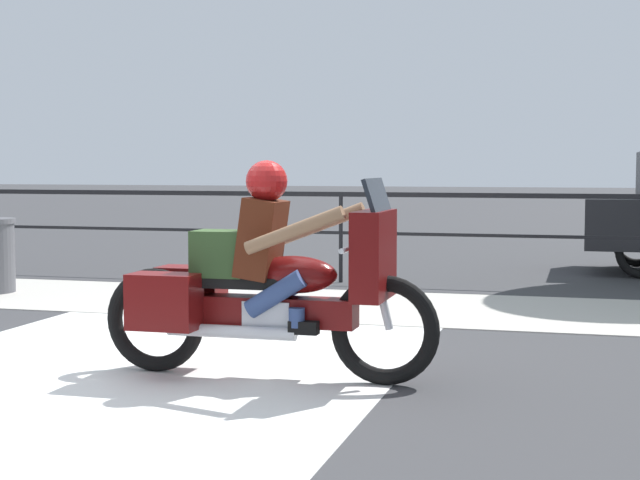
{
  "coord_description": "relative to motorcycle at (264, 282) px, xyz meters",
  "views": [
    {
      "loc": [
        3.0,
        -6.64,
        1.49
      ],
      "look_at": [
        0.88,
        1.16,
        0.87
      ],
      "focal_mm": 55.0,
      "sensor_mm": 36.0,
      "label": 1
    }
  ],
  "objects": [
    {
      "name": "crosswalk_band",
      "position": [
        -0.98,
        -0.01,
        -0.67
      ],
      "size": [
        3.79,
        6.0,
        0.01
      ],
      "primitive_type": "cube",
      "color": "silver",
      "rests_on": "ground"
    },
    {
      "name": "motorcycle",
      "position": [
        0.0,
        0.0,
        0.0
      ],
      "size": [
        2.44,
        0.76,
        1.53
      ],
      "rotation": [
        0.0,
        0.0,
        0.07
      ],
      "color": "black",
      "rests_on": "ground"
    },
    {
      "name": "sidewalk_band",
      "position": [
        -0.84,
        3.59,
        -0.67
      ],
      "size": [
        44.0,
        2.4,
        0.01
      ],
      "primitive_type": "cube",
      "color": "#B7B2A8",
      "rests_on": "ground"
    },
    {
      "name": "ground_plane",
      "position": [
        -0.84,
        0.19,
        -0.68
      ],
      "size": [
        120.0,
        120.0,
        0.0
      ],
      "primitive_type": "plane",
      "color": "#38383A"
    },
    {
      "name": "fence_railing",
      "position": [
        -0.84,
        5.59,
        0.23
      ],
      "size": [
        36.0,
        0.05,
        1.15
      ],
      "color": "black",
      "rests_on": "ground"
    }
  ]
}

